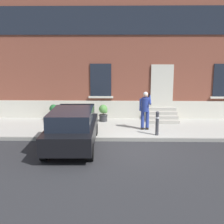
# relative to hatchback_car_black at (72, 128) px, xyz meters

# --- Properties ---
(ground_plane) EXTENTS (80.00, 80.00, 0.00)m
(ground_plane) POSITION_rel_hatchback_car_black_xyz_m (2.07, -0.02, -0.79)
(ground_plane) COLOR #232326
(sidewalk) EXTENTS (24.00, 3.60, 0.15)m
(sidewalk) POSITION_rel_hatchback_car_black_xyz_m (2.07, 2.78, -0.71)
(sidewalk) COLOR #99968E
(sidewalk) RESTS_ON ground
(curb_edge) EXTENTS (24.00, 0.12, 0.15)m
(curb_edge) POSITION_rel_hatchback_car_black_xyz_m (2.07, 0.92, -0.71)
(curb_edge) COLOR gray
(curb_edge) RESTS_ON ground
(building_facade) EXTENTS (24.00, 1.52, 7.50)m
(building_facade) POSITION_rel_hatchback_car_black_xyz_m (2.07, 5.27, 2.94)
(building_facade) COLOR brown
(building_facade) RESTS_ON ground
(entrance_stoop) EXTENTS (1.51, 1.28, 0.64)m
(entrance_stoop) POSITION_rel_hatchback_car_black_xyz_m (4.03, 4.10, -0.40)
(entrance_stoop) COLOR #9E998E
(entrance_stoop) RESTS_ON sidewalk
(hatchback_car_black) EXTENTS (1.86, 4.10, 1.50)m
(hatchback_car_black) POSITION_rel_hatchback_car_black_xyz_m (0.00, 0.00, 0.00)
(hatchback_car_black) COLOR black
(hatchback_car_black) RESTS_ON ground
(bollard_near_person) EXTENTS (0.15, 0.15, 1.04)m
(bollard_near_person) POSITION_rel_hatchback_car_black_xyz_m (3.42, 1.33, -0.08)
(bollard_near_person) COLOR #333338
(bollard_near_person) RESTS_ON sidewalk
(person_on_phone) EXTENTS (0.51, 0.47, 1.75)m
(person_on_phone) POSITION_rel_hatchback_car_black_xyz_m (2.98, 2.25, 0.36)
(person_on_phone) COLOR navy
(person_on_phone) RESTS_ON sidewalk
(planter_terracotta) EXTENTS (0.44, 0.44, 0.86)m
(planter_terracotta) POSITION_rel_hatchback_car_black_xyz_m (-1.55, 3.89, -0.18)
(planter_terracotta) COLOR #B25B38
(planter_terracotta) RESTS_ON sidewalk
(planter_charcoal) EXTENTS (0.44, 0.44, 0.86)m
(planter_charcoal) POSITION_rel_hatchback_car_black_xyz_m (1.00, 3.86, -0.18)
(planter_charcoal) COLOR #2D2D30
(planter_charcoal) RESTS_ON sidewalk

